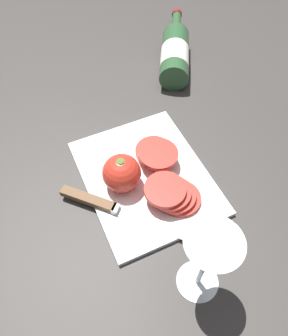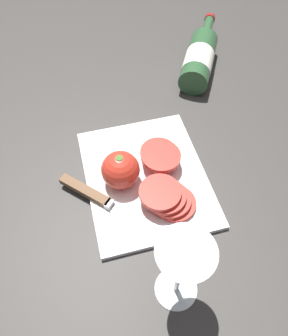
% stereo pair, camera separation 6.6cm
% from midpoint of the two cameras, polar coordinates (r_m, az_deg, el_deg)
% --- Properties ---
extents(ground_plane, '(3.00, 3.00, 0.00)m').
position_cam_midpoint_polar(ground_plane, '(0.67, -0.67, -5.37)').
color(ground_plane, '#383533').
extents(cutting_board, '(0.31, 0.25, 0.01)m').
position_cam_midpoint_polar(cutting_board, '(0.69, -2.74, -1.91)').
color(cutting_board, white).
rests_on(cutting_board, ground_plane).
extents(wine_bottle, '(0.30, 0.20, 0.08)m').
position_cam_midpoint_polar(wine_bottle, '(0.94, 3.30, 19.15)').
color(wine_bottle, '#2D5633').
rests_on(wine_bottle, ground_plane).
extents(wine_glass, '(0.08, 0.08, 0.17)m').
position_cam_midpoint_polar(wine_glass, '(0.50, 7.21, -15.52)').
color(wine_glass, silver).
rests_on(wine_glass, ground_plane).
extents(whole_tomato, '(0.08, 0.08, 0.08)m').
position_cam_midpoint_polar(whole_tomato, '(0.65, -6.85, -1.10)').
color(whole_tomato, red).
rests_on(whole_tomato, cutting_board).
extents(knife, '(0.21, 0.20, 0.01)m').
position_cam_midpoint_polar(knife, '(0.65, -10.46, -6.35)').
color(knife, silver).
rests_on(knife, cutting_board).
extents(tomato_slice_stack_near, '(0.10, 0.11, 0.04)m').
position_cam_midpoint_polar(tomato_slice_stack_near, '(0.64, 2.11, -4.77)').
color(tomato_slice_stack_near, red).
rests_on(tomato_slice_stack_near, cutting_board).
extents(tomato_slice_stack_far, '(0.11, 0.09, 0.04)m').
position_cam_midpoint_polar(tomato_slice_stack_far, '(0.70, -0.57, 2.52)').
color(tomato_slice_stack_far, red).
rests_on(tomato_slice_stack_far, cutting_board).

